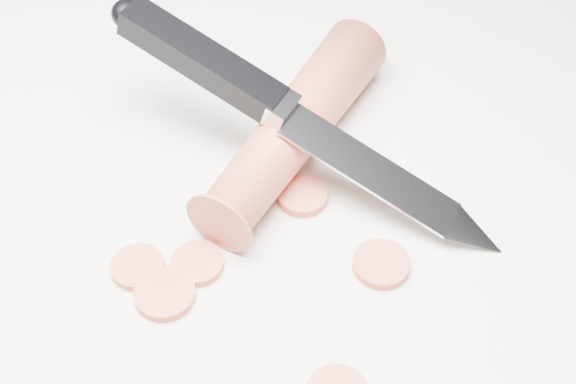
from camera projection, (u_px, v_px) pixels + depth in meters
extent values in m
plane|color=silver|center=(227.00, 209.00, 0.51)|extent=(2.40, 2.40, 0.00)
cylinder|color=#BF4637|center=(296.00, 126.00, 0.53)|extent=(0.16, 0.16, 0.04)
cylinder|color=#C54F40|center=(165.00, 294.00, 0.46)|extent=(0.04, 0.04, 0.01)
cylinder|color=#C54F40|center=(381.00, 264.00, 0.48)|extent=(0.03, 0.03, 0.01)
cylinder|color=#C54F40|center=(197.00, 263.00, 0.48)|extent=(0.03, 0.03, 0.01)
cylinder|color=#C54F40|center=(303.00, 196.00, 0.51)|extent=(0.03, 0.03, 0.01)
cylinder|color=#C54F40|center=(138.00, 267.00, 0.48)|extent=(0.03, 0.03, 0.01)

